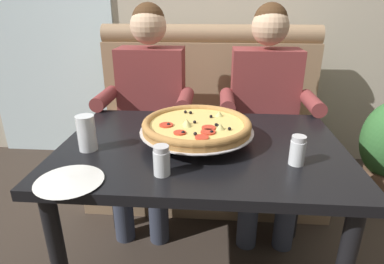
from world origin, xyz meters
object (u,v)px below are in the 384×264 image
(dining_table, at_px, (201,164))
(shaker_pepper_flakes, at_px, (297,152))
(booth_bench, at_px, (207,135))
(patio_chair, at_px, (90,78))
(diner_right, at_px, (266,105))
(drinking_glass, at_px, (87,135))
(diner_left, at_px, (149,103))
(plate_near_left, at_px, (69,180))
(shaker_parmesan, at_px, (162,163))
(pizza, at_px, (197,126))

(dining_table, relative_size, shaker_pepper_flakes, 10.59)
(booth_bench, distance_m, patio_chair, 1.74)
(diner_right, height_order, drinking_glass, diner_right)
(dining_table, xyz_separation_m, drinking_glass, (-0.45, -0.09, 0.16))
(shaker_pepper_flakes, height_order, drinking_glass, drinking_glass)
(drinking_glass, bearing_deg, booth_bench, 65.13)
(booth_bench, xyz_separation_m, diner_left, (-0.35, -0.27, 0.31))
(plate_near_left, relative_size, drinking_glass, 1.57)
(dining_table, xyz_separation_m, plate_near_left, (-0.42, -0.34, 0.11))
(diner_left, distance_m, drinking_glass, 0.71)
(dining_table, bearing_deg, shaker_parmesan, -114.82)
(drinking_glass, bearing_deg, shaker_parmesan, -28.09)
(diner_right, relative_size, shaker_pepper_flakes, 11.59)
(patio_chair, bearing_deg, shaker_pepper_flakes, -53.47)
(patio_chair, bearing_deg, drinking_glass, -68.77)
(dining_table, relative_size, pizza, 2.47)
(patio_chair, bearing_deg, plate_near_left, -70.15)
(shaker_parmesan, relative_size, plate_near_left, 0.48)
(shaker_pepper_flakes, height_order, shaker_parmesan, shaker_pepper_flakes)
(pizza, distance_m, patio_chair, 2.41)
(booth_bench, relative_size, drinking_glass, 10.81)
(diner_right, bearing_deg, plate_near_left, -128.75)
(diner_left, height_order, shaker_parmesan, diner_left)
(pizza, distance_m, shaker_pepper_flakes, 0.41)
(booth_bench, distance_m, plate_near_left, 1.33)
(dining_table, distance_m, diner_right, 0.71)
(drinking_glass, xyz_separation_m, patio_chair, (-0.83, 2.14, -0.26))
(diner_left, distance_m, pizza, 0.68)
(patio_chair, bearing_deg, pizza, -58.26)
(shaker_pepper_flakes, bearing_deg, patio_chair, 126.53)
(dining_table, xyz_separation_m, diner_left, (-0.35, 0.61, 0.08))
(patio_chair, bearing_deg, shaker_parmesan, -63.43)
(dining_table, distance_m, shaker_pepper_flakes, 0.41)
(diner_left, bearing_deg, drinking_glass, -98.27)
(dining_table, bearing_deg, drinking_glass, -168.33)
(plate_near_left, relative_size, patio_chair, 0.26)
(diner_left, relative_size, shaker_pepper_flakes, 11.59)
(diner_left, height_order, pizza, diner_left)
(shaker_parmesan, relative_size, patio_chair, 0.12)
(plate_near_left, bearing_deg, diner_left, 85.77)
(booth_bench, relative_size, plate_near_left, 6.90)
(booth_bench, distance_m, dining_table, 0.91)
(dining_table, xyz_separation_m, patio_chair, (-1.28, 2.05, -0.11))
(diner_left, height_order, diner_right, same)
(pizza, height_order, shaker_pepper_flakes, shaker_pepper_flakes)
(pizza, relative_size, shaker_pepper_flakes, 4.28)
(booth_bench, height_order, drinking_glass, booth_bench)
(shaker_parmesan, xyz_separation_m, plate_near_left, (-0.29, -0.08, -0.03))
(diner_right, distance_m, pizza, 0.71)
(plate_near_left, distance_m, drinking_glass, 0.26)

